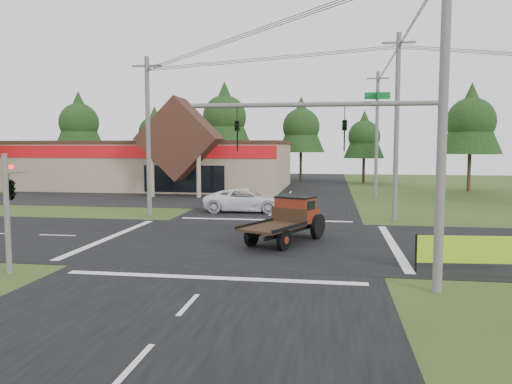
# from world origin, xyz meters

# --- Properties ---
(ground) EXTENTS (120.00, 120.00, 0.00)m
(ground) POSITION_xyz_m (0.00, 0.00, 0.00)
(ground) COLOR #273F16
(ground) RESTS_ON ground
(road_ns) EXTENTS (12.00, 120.00, 0.02)m
(road_ns) POSITION_xyz_m (0.00, 0.00, 0.01)
(road_ns) COLOR black
(road_ns) RESTS_ON ground
(road_ew) EXTENTS (120.00, 12.00, 0.02)m
(road_ew) POSITION_xyz_m (0.00, 0.00, 0.01)
(road_ew) COLOR black
(road_ew) RESTS_ON ground
(parking_apron) EXTENTS (28.00, 14.00, 0.02)m
(parking_apron) POSITION_xyz_m (-14.00, 19.00, 0.01)
(parking_apron) COLOR black
(parking_apron) RESTS_ON ground
(cvs_building) EXTENTS (30.40, 18.20, 9.19)m
(cvs_building) POSITION_xyz_m (-15.70, 29.57, 2.78)
(cvs_building) COLOR tan
(cvs_building) RESTS_ON ground
(traffic_signal_mast) EXTENTS (8.12, 0.24, 7.00)m
(traffic_signal_mast) POSITION_xyz_m (5.82, -7.50, 4.43)
(traffic_signal_mast) COLOR #595651
(traffic_signal_mast) RESTS_ON ground
(traffic_signal_corner) EXTENTS (0.53, 2.48, 4.40)m
(traffic_signal_corner) POSITION_xyz_m (-7.50, -7.32, 3.52)
(traffic_signal_corner) COLOR #595651
(traffic_signal_corner) RESTS_ON ground
(utility_pole_nr) EXTENTS (2.00, 0.30, 11.00)m
(utility_pole_nr) POSITION_xyz_m (7.50, -7.50, 5.64)
(utility_pole_nr) COLOR #595651
(utility_pole_nr) RESTS_ON ground
(utility_pole_nw) EXTENTS (2.00, 0.30, 10.50)m
(utility_pole_nw) POSITION_xyz_m (-8.00, 8.00, 5.39)
(utility_pole_nw) COLOR #595651
(utility_pole_nw) RESTS_ON ground
(utility_pole_ne) EXTENTS (2.00, 0.30, 11.50)m
(utility_pole_ne) POSITION_xyz_m (8.00, 8.00, 5.89)
(utility_pole_ne) COLOR #595651
(utility_pole_ne) RESTS_ON ground
(utility_pole_n) EXTENTS (2.00, 0.30, 11.20)m
(utility_pole_n) POSITION_xyz_m (8.00, 22.00, 5.74)
(utility_pole_n) COLOR #595651
(utility_pole_n) RESTS_ON ground
(tree_row_a) EXTENTS (6.72, 6.72, 12.12)m
(tree_row_a) POSITION_xyz_m (-30.00, 40.00, 8.05)
(tree_row_a) COLOR #332316
(tree_row_a) RESTS_ON ground
(tree_row_b) EXTENTS (5.60, 5.60, 10.10)m
(tree_row_b) POSITION_xyz_m (-20.00, 42.00, 6.70)
(tree_row_b) COLOR #332316
(tree_row_b) RESTS_ON ground
(tree_row_c) EXTENTS (7.28, 7.28, 13.13)m
(tree_row_c) POSITION_xyz_m (-10.00, 41.00, 8.72)
(tree_row_c) COLOR #332316
(tree_row_c) RESTS_ON ground
(tree_row_d) EXTENTS (6.16, 6.16, 11.11)m
(tree_row_d) POSITION_xyz_m (0.00, 42.00, 7.38)
(tree_row_d) COLOR #332316
(tree_row_d) RESTS_ON ground
(tree_row_e) EXTENTS (5.04, 5.04, 9.09)m
(tree_row_e) POSITION_xyz_m (8.00, 40.00, 6.03)
(tree_row_e) COLOR #332316
(tree_row_e) RESTS_ON ground
(tree_side_ne) EXTENTS (6.16, 6.16, 11.11)m
(tree_side_ne) POSITION_xyz_m (18.00, 30.00, 7.38)
(tree_side_ne) COLOR #332316
(tree_side_ne) RESTS_ON ground
(antique_flatbed_truck) EXTENTS (4.05, 5.67, 2.22)m
(antique_flatbed_truck) POSITION_xyz_m (1.89, -0.15, 1.11)
(antique_flatbed_truck) COLOR #63200E
(antique_flatbed_truck) RESTS_ON ground
(roadside_banner) EXTENTS (4.20, 0.47, 1.43)m
(roadside_banner) POSITION_xyz_m (9.28, -4.78, 0.72)
(roadside_banner) COLOR #96C71A
(roadside_banner) RESTS_ON ground
(white_pickup) EXTENTS (6.07, 3.01, 1.65)m
(white_pickup) POSITION_xyz_m (-1.90, 10.84, 0.83)
(white_pickup) COLOR white
(white_pickup) RESTS_ON ground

